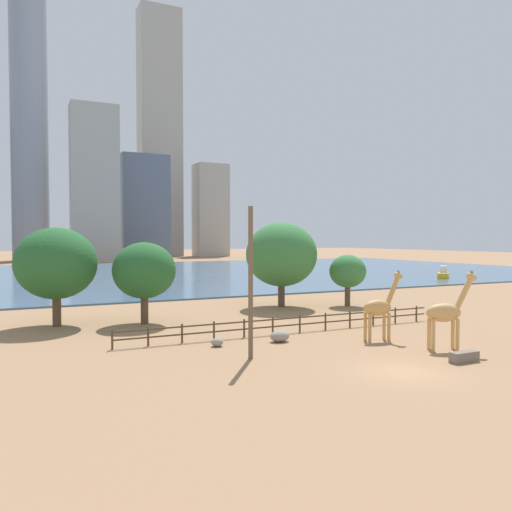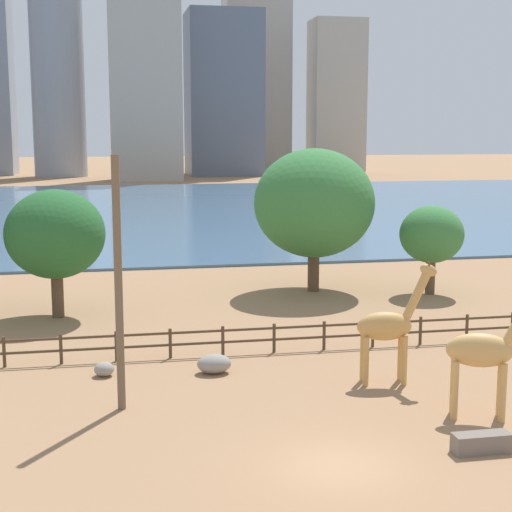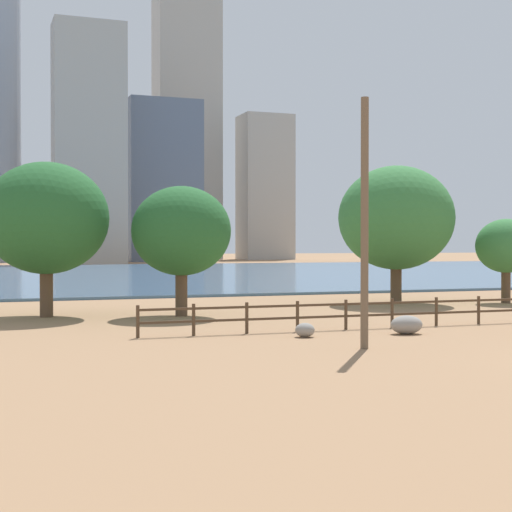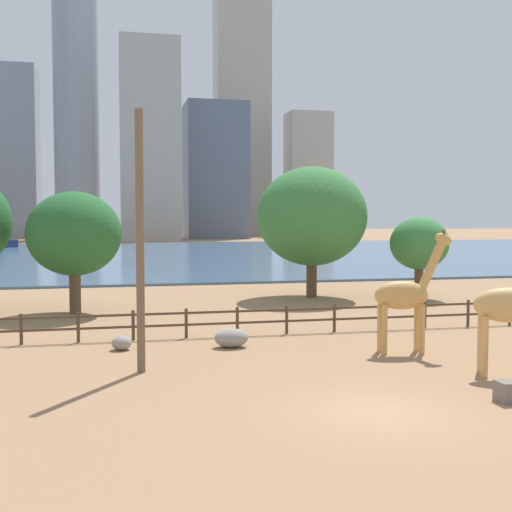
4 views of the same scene
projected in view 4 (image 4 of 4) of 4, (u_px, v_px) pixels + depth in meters
name	position (u px, v px, depth m)	size (l,w,h in m)	color
ground_plane	(159.00, 254.00, 95.22)	(400.00, 400.00, 0.00)	#9E7551
harbor_water	(161.00, 254.00, 92.30)	(180.00, 86.00, 0.20)	#476B8C
giraffe_tall	(406.00, 295.00, 24.97)	(3.18, 1.12, 4.87)	tan
utility_pole	(140.00, 242.00, 21.65)	(0.28, 0.28, 8.92)	brown
boulder_near_fence	(231.00, 338.00, 26.10)	(1.39, 1.03, 0.77)	gray
boulder_by_pole	(122.00, 343.00, 25.58)	(0.79, 0.76, 0.57)	gray
enclosure_fence	(267.00, 318.00, 28.95)	(26.12, 0.14, 1.30)	#4C3826
tree_left_large	(312.00, 216.00, 42.37)	(7.28, 7.28, 8.67)	brown
tree_center_broad	(419.00, 244.00, 41.78)	(3.80, 3.80, 5.33)	brown
tree_right_tall	(74.00, 234.00, 35.22)	(5.15, 5.15, 6.73)	brown
skyline_tower_needle	(308.00, 175.00, 186.14)	(12.35, 9.68, 35.64)	#ADA89E
skyline_block_central	(242.00, 74.00, 186.58)	(15.66, 9.61, 94.20)	#ADA89E
skyline_tower_glass	(215.00, 172.00, 167.37)	(15.76, 14.47, 34.88)	slate
skyline_block_right	(10.00, 153.00, 167.84)	(14.29, 13.42, 44.51)	#939EAD
skyline_tower_short	(150.00, 140.00, 148.27)	(13.68, 8.08, 46.55)	#ADA89E
skyline_block_wide	(75.00, 65.00, 159.17)	(11.00, 11.00, 86.38)	#939EAD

